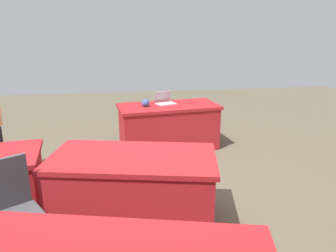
{
  "coord_description": "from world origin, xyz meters",
  "views": [
    {
      "loc": [
        0.36,
        3.38,
        1.97
      ],
      "look_at": [
        -0.18,
        -0.13,
        0.9
      ],
      "focal_mm": 33.79,
      "sensor_mm": 36.0,
      "label": 1
    }
  ],
  "objects_px": {
    "table_foreground": "(168,126)",
    "table_back_left": "(134,189)",
    "yarn_ball": "(145,103)",
    "chair_back_row": "(10,209)",
    "laptop_silver": "(165,101)",
    "scissors_red": "(191,102)"
  },
  "relations": [
    {
      "from": "chair_back_row",
      "to": "laptop_silver",
      "type": "distance_m",
      "value": 3.31
    },
    {
      "from": "chair_back_row",
      "to": "laptop_silver",
      "type": "height_order",
      "value": "laptop_silver"
    },
    {
      "from": "table_back_left",
      "to": "chair_back_row",
      "type": "bearing_deg",
      "value": 25.67
    },
    {
      "from": "table_foreground",
      "to": "scissors_red",
      "type": "xyz_separation_m",
      "value": [
        -0.42,
        -0.12,
        0.38
      ]
    },
    {
      "from": "table_foreground",
      "to": "table_back_left",
      "type": "bearing_deg",
      "value": 72.2
    },
    {
      "from": "table_back_left",
      "to": "yarn_ball",
      "type": "relative_size",
      "value": 14.41
    },
    {
      "from": "table_foreground",
      "to": "yarn_ball",
      "type": "distance_m",
      "value": 0.59
    },
    {
      "from": "table_back_left",
      "to": "scissors_red",
      "type": "bearing_deg",
      "value": -115.94
    },
    {
      "from": "chair_back_row",
      "to": "yarn_ball",
      "type": "relative_size",
      "value": 7.53
    },
    {
      "from": "yarn_ball",
      "to": "scissors_red",
      "type": "height_order",
      "value": "yarn_ball"
    },
    {
      "from": "chair_back_row",
      "to": "scissors_red",
      "type": "relative_size",
      "value": 5.31
    },
    {
      "from": "yarn_ball",
      "to": "scissors_red",
      "type": "xyz_separation_m",
      "value": [
        -0.82,
        -0.18,
        -0.06
      ]
    },
    {
      "from": "scissors_red",
      "to": "table_foreground",
      "type": "bearing_deg",
      "value": 14.16
    },
    {
      "from": "laptop_silver",
      "to": "table_foreground",
      "type": "bearing_deg",
      "value": 93.4
    },
    {
      "from": "laptop_silver",
      "to": "scissors_red",
      "type": "height_order",
      "value": "laptop_silver"
    },
    {
      "from": "table_foreground",
      "to": "scissors_red",
      "type": "relative_size",
      "value": 9.84
    },
    {
      "from": "table_foreground",
      "to": "table_back_left",
      "type": "xyz_separation_m",
      "value": [
        0.71,
        2.2,
        0.0
      ]
    },
    {
      "from": "table_back_left",
      "to": "yarn_ball",
      "type": "height_order",
      "value": "yarn_ball"
    },
    {
      "from": "table_back_left",
      "to": "scissors_red",
      "type": "distance_m",
      "value": 2.61
    },
    {
      "from": "chair_back_row",
      "to": "yarn_ball",
      "type": "xyz_separation_m",
      "value": [
        -1.36,
        -2.64,
        0.27
      ]
    },
    {
      "from": "laptop_silver",
      "to": "scissors_red",
      "type": "relative_size",
      "value": 2.17
    },
    {
      "from": "table_foreground",
      "to": "yarn_ball",
      "type": "bearing_deg",
      "value": 8.43
    }
  ]
}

